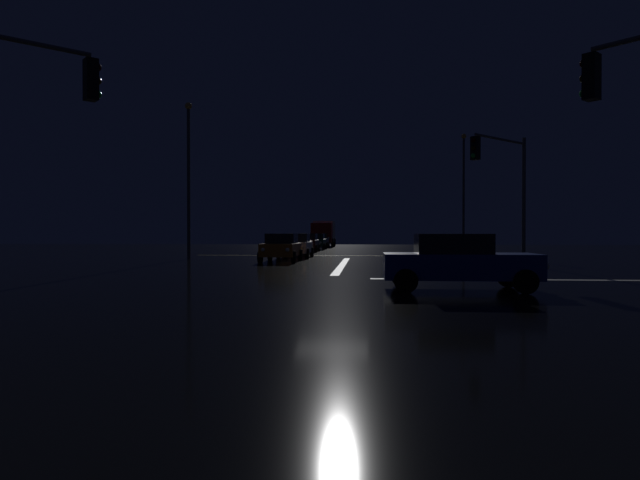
# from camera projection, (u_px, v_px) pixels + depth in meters

# --- Properties ---
(ground) EXTENTS (120.00, 120.00, 0.10)m
(ground) POSITION_uv_depth(u_px,v_px,m) (332.00, 280.00, 19.62)
(ground) COLOR black
(stop_line_north) EXTENTS (0.35, 14.76, 0.01)m
(stop_line_north) POSITION_uv_depth(u_px,v_px,m) (342.00, 265.00, 28.19)
(stop_line_north) COLOR white
(stop_line_north) RESTS_ON ground
(centre_line_ns) EXTENTS (22.00, 0.15, 0.01)m
(centre_line_ns) POSITION_uv_depth(u_px,v_px,m) (349.00, 256.00, 39.75)
(centre_line_ns) COLOR yellow
(centre_line_ns) RESTS_ON ground
(crosswalk_bar_east) EXTENTS (14.76, 0.40, 0.01)m
(crosswalk_bar_east) POSITION_uv_depth(u_px,v_px,m) (590.00, 280.00, 18.92)
(crosswalk_bar_east) COLOR white
(crosswalk_bar_east) RESTS_ON ground
(sedan_orange) EXTENTS (2.02, 4.33, 1.57)m
(sedan_orange) POSITION_uv_depth(u_px,v_px,m) (281.00, 247.00, 31.50)
(sedan_orange) COLOR #C66014
(sedan_orange) RESTS_ON ground
(sedan_white) EXTENTS (2.02, 4.33, 1.57)m
(sedan_white) POSITION_uv_depth(u_px,v_px,m) (296.00, 245.00, 36.68)
(sedan_white) COLOR silver
(sedan_white) RESTS_ON ground
(sedan_red) EXTENTS (2.02, 4.33, 1.57)m
(sedan_red) POSITION_uv_depth(u_px,v_px,m) (298.00, 244.00, 42.44)
(sedan_red) COLOR maroon
(sedan_red) RESTS_ON ground
(sedan_black) EXTENTS (2.02, 4.33, 1.57)m
(sedan_black) POSITION_uv_depth(u_px,v_px,m) (307.00, 242.00, 48.46)
(sedan_black) COLOR black
(sedan_black) RESTS_ON ground
(sedan_green) EXTENTS (2.02, 4.33, 1.57)m
(sedan_green) POSITION_uv_depth(u_px,v_px,m) (316.00, 241.00, 55.04)
(sedan_green) COLOR #14512D
(sedan_green) RESTS_ON ground
(sedan_gray) EXTENTS (2.02, 4.33, 1.57)m
(sedan_gray) POSITION_uv_depth(u_px,v_px,m) (320.00, 240.00, 61.52)
(sedan_gray) COLOR slate
(sedan_gray) RESTS_ON ground
(box_truck) EXTENTS (2.68, 8.28, 3.08)m
(box_truck) POSITION_uv_depth(u_px,v_px,m) (324.00, 232.00, 68.79)
(box_truck) COLOR red
(box_truck) RESTS_ON ground
(sedan_blue_crossing) EXTENTS (4.33, 2.02, 1.57)m
(sedan_blue_crossing) POSITION_uv_depth(u_px,v_px,m) (458.00, 261.00, 15.63)
(sedan_blue_crossing) COLOR navy
(sedan_blue_crossing) RESTS_ON ground
(traffic_signal_ne) EXTENTS (3.26, 3.26, 6.32)m
(traffic_signal_ne) POSITION_uv_depth(u_px,v_px,m) (504.00, 175.00, 26.67)
(traffic_signal_ne) COLOR #4C4C51
(traffic_signal_ne) RESTS_ON ground
(streetlamp_left_near) EXTENTS (0.44, 0.44, 9.64)m
(streetlamp_left_near) POSITION_uv_depth(u_px,v_px,m) (189.00, 169.00, 34.49)
(streetlamp_left_near) COLOR #424247
(streetlamp_left_near) RESTS_ON ground
(streetlamp_right_far) EXTENTS (0.44, 0.44, 10.27)m
(streetlamp_right_far) POSITION_uv_depth(u_px,v_px,m) (464.00, 184.00, 48.87)
(streetlamp_right_far) COLOR #424247
(streetlamp_right_far) RESTS_ON ground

